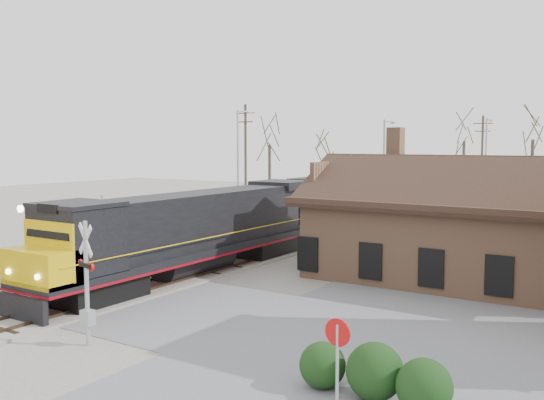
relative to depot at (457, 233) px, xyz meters
The scene contains 22 objects.
ground 17.14m from the depot, 134.97° to the right, with size 140.00×140.00×0.00m, color #9E998F.
road 17.13m from the depot, 134.97° to the right, with size 60.00×9.00×0.03m, color slate.
track_main 12.58m from the depot, 165.97° to the left, with size 3.40×90.00×0.24m.
track_siding 16.92m from the depot, 169.70° to the left, with size 3.40×90.00×0.24m.
depot is the anchor object (origin of this frame).
locomotive_lead 13.99m from the depot, 148.97° to the right, with size 3.09×20.66×4.59m.
locomotive_trailing 18.23m from the depot, 131.13° to the left, with size 3.09×20.66×4.34m.
crossbuck_near 18.91m from the depot, 114.30° to the right, with size 1.21×0.47×4.37m.
crossbuck_far 20.11m from the depot, 160.76° to the right, with size 1.13×0.30×3.97m.
do_not_enter_sign 17.41m from the depot, 83.73° to the right, with size 0.75×0.11×2.52m.
hedge_a 16.18m from the depot, 87.09° to the right, with size 1.34×1.34×1.34m, color black.
hedge_b 16.24m from the depot, 81.48° to the right, with size 1.59×1.59×1.59m, color black.
hedge_c 16.70m from the depot, 76.63° to the right, with size 1.48×1.48×1.48m, color black.
streetlight_a 22.37m from the depot, 156.26° to the left, with size 0.25×2.04×9.71m.
streetlight_b 12.90m from the depot, 129.36° to the left, with size 0.25×2.04×8.69m.
streetlight_c 24.90m from the depot, 100.45° to the left, with size 0.25×2.04×9.25m.
utility_pole_a 28.17m from the depot, 148.16° to the left, with size 2.00×0.24×10.58m.
utility_pole_b 34.32m from the depot, 101.96° to the left, with size 2.00×0.24×9.86m.
tree_a 34.62m from the depot, 139.49° to the left, with size 4.59×4.59×11.23m.
tree_b 32.70m from the depot, 130.18° to the left, with size 3.65×3.65×8.94m.
tree_c 39.03m from the depot, 105.02° to the left, with size 4.83×4.83×11.83m.
tree_d 32.11m from the depot, 93.44° to the left, with size 4.92×4.92×12.05m.
Camera 1 is at (20.74, -18.98, 7.01)m, focal length 40.00 mm.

